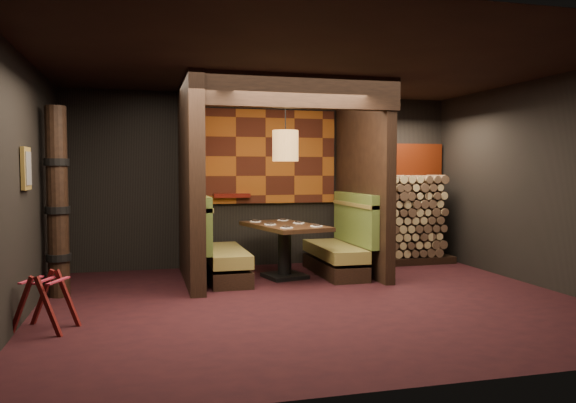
% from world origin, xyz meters
% --- Properties ---
extents(floor, '(6.50, 5.50, 0.02)m').
position_xyz_m(floor, '(0.00, 0.00, -0.01)').
color(floor, black).
rests_on(floor, ground).
extents(ceiling, '(6.50, 5.50, 0.02)m').
position_xyz_m(ceiling, '(0.00, 0.00, 2.86)').
color(ceiling, black).
rests_on(ceiling, ground).
extents(wall_back, '(6.50, 0.02, 2.85)m').
position_xyz_m(wall_back, '(0.00, 2.76, 1.43)').
color(wall_back, black).
rests_on(wall_back, ground).
extents(wall_front, '(6.50, 0.02, 2.85)m').
position_xyz_m(wall_front, '(0.00, -2.76, 1.43)').
color(wall_front, black).
rests_on(wall_front, ground).
extents(wall_left, '(0.02, 5.50, 2.85)m').
position_xyz_m(wall_left, '(-3.26, 0.00, 1.43)').
color(wall_left, black).
rests_on(wall_left, ground).
extents(wall_right, '(0.02, 5.50, 2.85)m').
position_xyz_m(wall_right, '(3.26, 0.00, 1.43)').
color(wall_right, black).
rests_on(wall_right, ground).
extents(partition_left, '(0.20, 2.20, 2.85)m').
position_xyz_m(partition_left, '(-1.35, 1.65, 1.43)').
color(partition_left, black).
rests_on(partition_left, floor).
extents(partition_right, '(0.15, 2.10, 2.85)m').
position_xyz_m(partition_right, '(1.30, 1.70, 1.43)').
color(partition_right, black).
rests_on(partition_right, floor).
extents(header_beam, '(2.85, 0.18, 0.44)m').
position_xyz_m(header_beam, '(-0.02, 0.70, 2.63)').
color(header_beam, black).
rests_on(header_beam, partition_left).
extents(tapa_back_panel, '(2.40, 0.06, 1.55)m').
position_xyz_m(tapa_back_panel, '(-0.02, 2.71, 1.82)').
color(tapa_back_panel, '#8F4716').
rests_on(tapa_back_panel, wall_back).
extents(tapa_side_panel, '(0.04, 1.85, 1.45)m').
position_xyz_m(tapa_side_panel, '(-1.23, 1.82, 1.85)').
color(tapa_side_panel, '#8F4716').
rests_on(tapa_side_panel, partition_left).
extents(lacquer_shelf, '(0.60, 0.12, 0.07)m').
position_xyz_m(lacquer_shelf, '(-0.60, 2.65, 1.18)').
color(lacquer_shelf, '#5B130D').
rests_on(lacquer_shelf, wall_back).
extents(booth_bench_left, '(0.68, 1.60, 1.14)m').
position_xyz_m(booth_bench_left, '(-0.96, 1.65, 0.40)').
color(booth_bench_left, black).
rests_on(booth_bench_left, floor).
extents(booth_bench_right, '(0.68, 1.60, 1.14)m').
position_xyz_m(booth_bench_right, '(0.93, 1.65, 0.40)').
color(booth_bench_right, black).
rests_on(booth_bench_right, floor).
extents(dining_table, '(1.14, 1.66, 0.80)m').
position_xyz_m(dining_table, '(0.01, 1.55, 0.56)').
color(dining_table, black).
rests_on(dining_table, floor).
extents(place_settings, '(0.88, 1.30, 0.03)m').
position_xyz_m(place_settings, '(0.01, 1.55, 0.81)').
color(place_settings, white).
rests_on(place_settings, dining_table).
extents(pendant_lamp, '(0.38, 0.38, 1.12)m').
position_xyz_m(pendant_lamp, '(0.01, 1.50, 1.95)').
color(pendant_lamp, '#A3753E').
rests_on(pendant_lamp, ceiling).
extents(framed_picture, '(0.05, 0.36, 0.46)m').
position_xyz_m(framed_picture, '(-3.22, 0.10, 1.62)').
color(framed_picture, olive).
rests_on(framed_picture, wall_left).
extents(luggage_rack, '(0.68, 0.59, 0.62)m').
position_xyz_m(luggage_rack, '(-2.97, -0.47, 0.31)').
color(luggage_rack, '#470D0C').
rests_on(luggage_rack, floor).
extents(totem_column, '(0.31, 0.31, 2.40)m').
position_xyz_m(totem_column, '(-3.05, 1.10, 1.19)').
color(totem_column, black).
rests_on(totem_column, floor).
extents(firewood_stack, '(1.73, 0.70, 1.50)m').
position_xyz_m(firewood_stack, '(2.29, 2.35, 0.75)').
color(firewood_stack, black).
rests_on(firewood_stack, floor).
extents(mosaic_header, '(1.83, 0.10, 0.56)m').
position_xyz_m(mosaic_header, '(2.29, 2.68, 1.78)').
color(mosaic_header, maroon).
rests_on(mosaic_header, wall_back).
extents(bay_front_post, '(0.08, 0.08, 2.85)m').
position_xyz_m(bay_front_post, '(1.39, 1.96, 1.43)').
color(bay_front_post, black).
rests_on(bay_front_post, floor).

